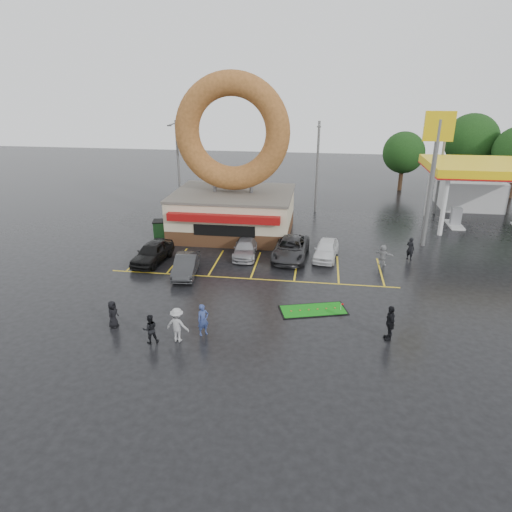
# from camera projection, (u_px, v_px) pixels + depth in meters

# --- Properties ---
(ground) EXTENTS (120.00, 120.00, 0.00)m
(ground) POSITION_uv_depth(u_px,v_px,m) (242.00, 301.00, 28.22)
(ground) COLOR black
(ground) RESTS_ON ground
(donut_shop) EXTENTS (10.20, 8.70, 13.50)m
(donut_shop) POSITION_uv_depth(u_px,v_px,m) (233.00, 183.00, 38.92)
(donut_shop) COLOR #472B19
(donut_shop) RESTS_ON ground
(gas_station) EXTENTS (12.30, 13.65, 5.90)m
(gas_station) POSITION_uv_depth(u_px,v_px,m) (486.00, 181.00, 43.47)
(gas_station) COLOR silver
(gas_station) RESTS_ON ground
(shell_sign) EXTENTS (2.20, 0.36, 10.60)m
(shell_sign) POSITION_uv_depth(u_px,v_px,m) (435.00, 155.00, 34.83)
(shell_sign) COLOR slate
(shell_sign) RESTS_ON ground
(streetlight_left) EXTENTS (0.40, 2.21, 9.00)m
(streetlight_left) POSITION_uv_depth(u_px,v_px,m) (178.00, 163.00, 46.13)
(streetlight_left) COLOR slate
(streetlight_left) RESTS_ON ground
(streetlight_mid) EXTENTS (0.40, 2.21, 9.00)m
(streetlight_mid) POSITION_uv_depth(u_px,v_px,m) (317.00, 165.00, 45.19)
(streetlight_mid) COLOR slate
(streetlight_mid) RESTS_ON ground
(streetlight_right) EXTENTS (0.40, 2.21, 9.00)m
(streetlight_right) POSITION_uv_depth(u_px,v_px,m) (441.00, 166.00, 44.51)
(streetlight_right) COLOR slate
(streetlight_right) RESTS_ON ground
(tree_far_c) EXTENTS (6.30, 6.30, 9.00)m
(tree_far_c) POSITION_uv_depth(u_px,v_px,m) (471.00, 140.00, 54.45)
(tree_far_c) COLOR #332114
(tree_far_c) RESTS_ON ground
(tree_far_d) EXTENTS (4.90, 4.90, 7.00)m
(tree_far_d) POSITION_uv_depth(u_px,v_px,m) (404.00, 153.00, 54.15)
(tree_far_d) COLOR #332114
(tree_far_d) RESTS_ON ground
(car_black) EXTENTS (2.37, 4.72, 1.54)m
(car_black) POSITION_uv_depth(u_px,v_px,m) (152.00, 252.00, 33.89)
(car_black) COLOR black
(car_black) RESTS_ON ground
(car_dgrey) EXTENTS (1.97, 4.36, 1.39)m
(car_dgrey) POSITION_uv_depth(u_px,v_px,m) (186.00, 265.00, 31.80)
(car_dgrey) COLOR #29292B
(car_dgrey) RESTS_ON ground
(car_silver) EXTENTS (2.02, 4.34, 1.23)m
(car_silver) POSITION_uv_depth(u_px,v_px,m) (245.00, 248.00, 35.16)
(car_silver) COLOR #939297
(car_silver) RESTS_ON ground
(car_grey) EXTENTS (2.79, 5.56, 1.51)m
(car_grey) POSITION_uv_depth(u_px,v_px,m) (291.00, 248.00, 34.75)
(car_grey) COLOR #2C2B2E
(car_grey) RESTS_ON ground
(car_white) EXTENTS (2.19, 4.29, 1.40)m
(car_white) POSITION_uv_depth(u_px,v_px,m) (326.00, 250.00, 34.65)
(car_white) COLOR white
(car_white) RESTS_ON ground
(person_blue) EXTENTS (0.77, 0.74, 1.77)m
(person_blue) POSITION_uv_depth(u_px,v_px,m) (203.00, 320.00, 24.28)
(person_blue) COLOR navy
(person_blue) RESTS_ON ground
(person_blackjkt) EXTENTS (0.97, 0.90, 1.60)m
(person_blackjkt) POSITION_uv_depth(u_px,v_px,m) (150.00, 329.00, 23.57)
(person_blackjkt) COLOR black
(person_blackjkt) RESTS_ON ground
(person_hoodie) EXTENTS (1.31, 0.88, 1.89)m
(person_hoodie) POSITION_uv_depth(u_px,v_px,m) (177.00, 325.00, 23.67)
(person_hoodie) COLOR #959597
(person_hoodie) RESTS_ON ground
(person_bystander) EXTENTS (0.57, 0.81, 1.56)m
(person_bystander) POSITION_uv_depth(u_px,v_px,m) (113.00, 314.00, 25.08)
(person_bystander) COLOR black
(person_bystander) RESTS_ON ground
(person_cameraman) EXTENTS (0.62, 1.19, 1.95)m
(person_cameraman) POSITION_uv_depth(u_px,v_px,m) (390.00, 323.00, 23.82)
(person_cameraman) COLOR black
(person_cameraman) RESTS_ON ground
(person_walker_near) EXTENTS (1.51, 1.06, 1.57)m
(person_walker_near) POSITION_uv_depth(u_px,v_px,m) (383.00, 255.00, 33.40)
(person_walker_near) COLOR #9A9A9D
(person_walker_near) RESTS_ON ground
(person_walker_far) EXTENTS (0.76, 0.74, 1.77)m
(person_walker_far) POSITION_uv_depth(u_px,v_px,m) (410.00, 249.00, 34.35)
(person_walker_far) COLOR black
(person_walker_far) RESTS_ON ground
(dumpster) EXTENTS (2.02, 1.57, 1.30)m
(dumpster) POSITION_uv_depth(u_px,v_px,m) (165.00, 229.00, 39.62)
(dumpster) COLOR #1C491F
(dumpster) RESTS_ON ground
(putting_green) EXTENTS (4.25, 2.74, 0.50)m
(putting_green) POSITION_uv_depth(u_px,v_px,m) (313.00, 310.00, 27.09)
(putting_green) COLOR black
(putting_green) RESTS_ON ground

